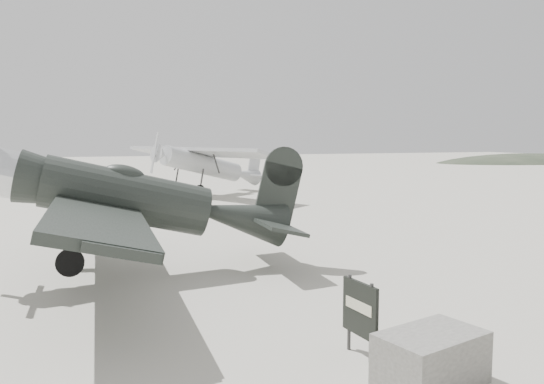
{
  "coord_description": "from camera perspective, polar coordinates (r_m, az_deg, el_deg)",
  "views": [
    {
      "loc": [
        -5.47,
        -14.9,
        3.34
      ],
      "look_at": [
        0.5,
        1.76,
        1.5
      ],
      "focal_mm": 35.0,
      "sensor_mm": 36.0,
      "label": 1
    }
  ],
  "objects": [
    {
      "name": "lowwing_monoplane",
      "position": [
        13.17,
        -13.79,
        -0.93
      ],
      "size": [
        7.58,
        10.52,
        3.41
      ],
      "rotation": [
        0.0,
        0.24,
        -0.02
      ],
      "color": "black",
      "rests_on": "ground"
    },
    {
      "name": "equipment_block",
      "position": [
        7.81,
        16.73,
        -16.77
      ],
      "size": [
        1.62,
        1.23,
        0.72
      ],
      "primitive_type": "cube",
      "rotation": [
        0.0,
        0.0,
        0.25
      ],
      "color": "#5F5C58",
      "rests_on": "ground"
    },
    {
      "name": "hill_northeast",
      "position": [
        78.12,
        25.59,
        2.91
      ],
      "size": [
        32.0,
        16.0,
        5.2
      ],
      "primitive_type": "ellipsoid",
      "color": "#283224",
      "rests_on": "ground"
    },
    {
      "name": "ground",
      "position": [
        16.23,
        0.44,
        -5.95
      ],
      "size": [
        160.0,
        160.0,
        0.0
      ],
      "primitive_type": "plane",
      "color": "#9A9889",
      "rests_on": "ground"
    },
    {
      "name": "highwing_monoplane",
      "position": [
        30.49,
        -7.02,
        3.32
      ],
      "size": [
        8.46,
        10.61,
        3.14
      ],
      "rotation": [
        0.0,
        0.23,
        0.48
      ],
      "color": "#9EA2A3",
      "rests_on": "ground"
    },
    {
      "name": "sign_board",
      "position": [
        8.36,
        9.44,
        -12.44
      ],
      "size": [
        0.16,
        0.83,
        1.2
      ],
      "rotation": [
        0.0,
        0.0,
        0.12
      ],
      "color": "#333333",
      "rests_on": "ground"
    }
  ]
}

